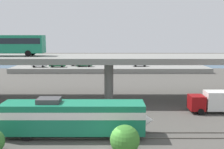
% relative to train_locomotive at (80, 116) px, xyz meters
% --- Properties ---
extents(rail_strip_near, '(110.00, 0.12, 0.12)m').
position_rel_train_locomotive_xyz_m(rail_strip_near, '(2.82, -0.77, -2.13)').
color(rail_strip_near, '#59544C').
rests_on(rail_strip_near, ground_plane).
extents(rail_strip_far, '(110.00, 0.12, 0.12)m').
position_rel_train_locomotive_xyz_m(rail_strip_far, '(2.82, 0.77, -2.13)').
color(rail_strip_far, '#59544C').
rests_on(rail_strip_far, ground_plane).
extents(train_locomotive, '(16.04, 3.04, 4.18)m').
position_rel_train_locomotive_xyz_m(train_locomotive, '(0.00, 0.00, 0.00)').
color(train_locomotive, '#197A56').
rests_on(train_locomotive, ground_plane).
extents(highway_overpass, '(96.00, 10.15, 7.30)m').
position_rel_train_locomotive_xyz_m(highway_overpass, '(2.82, 16.00, 4.37)').
color(highway_overpass, gray).
rests_on(highway_overpass, ground_plane).
extents(transit_bus_on_overpass, '(12.00, 2.68, 3.40)m').
position_rel_train_locomotive_xyz_m(transit_bus_on_overpass, '(-13.85, 16.17, 7.16)').
color(transit_bus_on_overpass, '#197A56').
rests_on(transit_bus_on_overpass, highway_overpass).
extents(service_truck_west, '(6.80, 2.46, 3.04)m').
position_rel_train_locomotive_xyz_m(service_truck_west, '(17.74, 8.44, -0.56)').
color(service_truck_west, maroon).
rests_on(service_truck_west, ground_plane).
extents(pier_parking_lot, '(57.40, 13.05, 1.37)m').
position_rel_train_locomotive_xyz_m(pier_parking_lot, '(2.82, 51.00, -1.51)').
color(pier_parking_lot, gray).
rests_on(pier_parking_lot, ground_plane).
extents(parked_car_0, '(4.39, 1.90, 1.50)m').
position_rel_train_locomotive_xyz_m(parked_car_0, '(-7.04, 51.55, -0.05)').
color(parked_car_0, black).
rests_on(parked_car_0, pier_parking_lot).
extents(parked_car_1, '(4.31, 1.96, 1.50)m').
position_rel_train_locomotive_xyz_m(parked_car_1, '(11.57, 50.05, -0.05)').
color(parked_car_1, '#B7B7BC').
rests_on(parked_car_1, pier_parking_lot).
extents(parked_car_2, '(4.15, 1.97, 1.50)m').
position_rel_train_locomotive_xyz_m(parked_car_2, '(-17.80, 48.16, -0.05)').
color(parked_car_2, silver).
rests_on(parked_car_2, pier_parking_lot).
extents(parked_car_3, '(4.58, 2.00, 1.50)m').
position_rel_train_locomotive_xyz_m(parked_car_3, '(-12.49, 48.38, -0.05)').
color(parked_car_3, '#0C4C26').
rests_on(parked_car_3, pier_parking_lot).
extents(parked_car_4, '(4.63, 1.84, 1.50)m').
position_rel_train_locomotive_xyz_m(parked_car_4, '(-4.84, 49.46, -0.05)').
color(parked_car_4, '#0C4C26').
rests_on(parked_car_4, pier_parking_lot).
extents(harbor_water, '(140.00, 36.00, 0.01)m').
position_rel_train_locomotive_xyz_m(harbor_water, '(2.82, 74.00, -2.19)').
color(harbor_water, '#2D5170').
rests_on(harbor_water, ground_plane).
extents(shrub_right, '(2.72, 2.72, 2.72)m').
position_rel_train_locomotive_xyz_m(shrub_right, '(4.52, -4.26, -0.83)').
color(shrub_right, '#3B7F2D').
rests_on(shrub_right, ground_plane).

